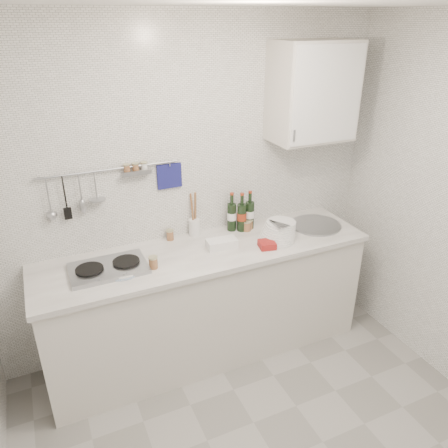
{
  "coord_description": "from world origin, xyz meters",
  "views": [
    {
      "loc": [
        -1.02,
        -1.47,
        2.44
      ],
      "look_at": [
        0.05,
        0.9,
        1.2
      ],
      "focal_mm": 35.0,
      "sensor_mm": 36.0,
      "label": 1
    }
  ],
  "objects_px": {
    "wall_cabinet": "(313,92)",
    "utensil_crock": "(194,225)",
    "plate_stack_hob": "(122,269)",
    "wine_bottles": "(241,211)",
    "plate_stack_sink": "(279,231)"
  },
  "relations": [
    {
      "from": "wall_cabinet",
      "to": "utensil_crock",
      "type": "distance_m",
      "value": 1.31
    },
    {
      "from": "plate_stack_hob",
      "to": "utensil_crock",
      "type": "xyz_separation_m",
      "value": [
        0.63,
        0.29,
        0.07
      ]
    },
    {
      "from": "wall_cabinet",
      "to": "wine_bottles",
      "type": "bearing_deg",
      "value": 172.27
    },
    {
      "from": "wine_bottles",
      "to": "utensil_crock",
      "type": "bearing_deg",
      "value": 170.81
    },
    {
      "from": "plate_stack_sink",
      "to": "plate_stack_hob",
      "type": "bearing_deg",
      "value": 178.69
    },
    {
      "from": "plate_stack_sink",
      "to": "utensil_crock",
      "type": "relative_size",
      "value": 0.84
    },
    {
      "from": "wall_cabinet",
      "to": "utensil_crock",
      "type": "height_order",
      "value": "wall_cabinet"
    },
    {
      "from": "plate_stack_hob",
      "to": "plate_stack_sink",
      "type": "relative_size",
      "value": 0.89
    },
    {
      "from": "wine_bottles",
      "to": "utensil_crock",
      "type": "xyz_separation_m",
      "value": [
        -0.37,
        0.06,
        -0.07
      ]
    },
    {
      "from": "wine_bottles",
      "to": "plate_stack_sink",
      "type": "bearing_deg",
      "value": -54.41
    },
    {
      "from": "plate_stack_sink",
      "to": "wine_bottles",
      "type": "height_order",
      "value": "wine_bottles"
    },
    {
      "from": "utensil_crock",
      "to": "plate_stack_hob",
      "type": "bearing_deg",
      "value": -154.93
    },
    {
      "from": "plate_stack_hob",
      "to": "wine_bottles",
      "type": "bearing_deg",
      "value": 13.26
    },
    {
      "from": "wall_cabinet",
      "to": "plate_stack_hob",
      "type": "relative_size",
      "value": 2.63
    },
    {
      "from": "wall_cabinet",
      "to": "wine_bottles",
      "type": "relative_size",
      "value": 2.26
    }
  ]
}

